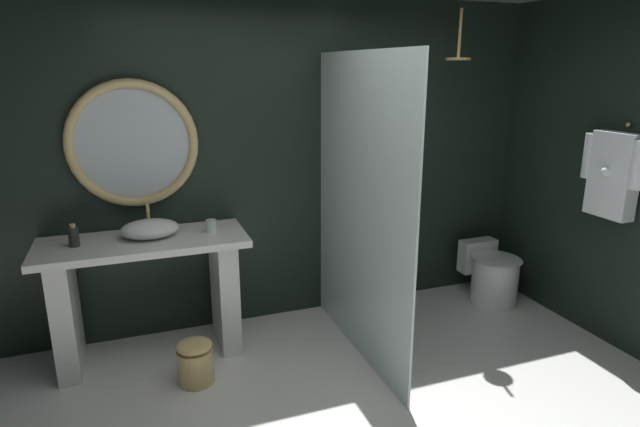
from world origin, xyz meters
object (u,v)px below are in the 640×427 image
at_px(vessel_sink, 150,229).
at_px(toilet, 492,276).
at_px(hanging_bathrobe, 614,170).
at_px(soap_dispenser, 74,236).
at_px(tumbler_cup, 211,226).
at_px(round_wall_mirror, 133,144).
at_px(waste_bin, 195,361).
at_px(rain_shower_head, 459,53).

height_order(vessel_sink, toilet, vessel_sink).
bearing_deg(hanging_bathrobe, soap_dispenser, 165.47).
relative_size(vessel_sink, hanging_bathrobe, 0.59).
relative_size(vessel_sink, tumbler_cup, 4.17).
xyz_separation_m(vessel_sink, soap_dispenser, (-0.49, -0.03, 0.01)).
bearing_deg(round_wall_mirror, vessel_sink, -77.54).
relative_size(tumbler_cup, round_wall_mirror, 0.10).
distance_m(vessel_sink, tumbler_cup, 0.43).
bearing_deg(tumbler_cup, waste_bin, -115.51).
height_order(vessel_sink, waste_bin, vessel_sink).
height_order(rain_shower_head, toilet, rain_shower_head).
xyz_separation_m(hanging_bathrobe, waste_bin, (-2.98, 0.47, -1.19)).
bearing_deg(soap_dispenser, hanging_bathrobe, -14.53).
relative_size(hanging_bathrobe, waste_bin, 2.22).
relative_size(vessel_sink, soap_dispenser, 2.56).
bearing_deg(round_wall_mirror, tumbler_cup, -31.02).
bearing_deg(hanging_bathrobe, waste_bin, 171.06).
distance_m(tumbler_cup, hanging_bathrobe, 2.93).
bearing_deg(round_wall_mirror, rain_shower_head, -6.94).
distance_m(vessel_sink, toilet, 2.98).
bearing_deg(rain_shower_head, waste_bin, -168.44).
relative_size(soap_dispenser, rain_shower_head, 0.41).
bearing_deg(rain_shower_head, round_wall_mirror, 173.06).
xyz_separation_m(vessel_sink, tumbler_cup, (0.42, -0.04, -0.01)).
relative_size(vessel_sink, round_wall_mirror, 0.44).
xyz_separation_m(round_wall_mirror, rain_shower_head, (2.48, -0.30, 0.63)).
bearing_deg(soap_dispenser, tumbler_cup, -0.68).
bearing_deg(rain_shower_head, hanging_bathrobe, -50.97).
bearing_deg(soap_dispenser, round_wall_mirror, 32.36).
bearing_deg(hanging_bathrobe, rain_shower_head, 129.03).
distance_m(vessel_sink, soap_dispenser, 0.49).
height_order(round_wall_mirror, toilet, round_wall_mirror).
height_order(vessel_sink, rain_shower_head, rain_shower_head).
relative_size(tumbler_cup, toilet, 0.17).
distance_m(tumbler_cup, rain_shower_head, 2.34).
bearing_deg(hanging_bathrobe, toilet, 108.54).
bearing_deg(hanging_bathrobe, vessel_sink, 162.79).
height_order(round_wall_mirror, waste_bin, round_wall_mirror).
xyz_separation_m(soap_dispenser, rain_shower_head, (2.91, -0.03, 1.20)).
height_order(vessel_sink, hanging_bathrobe, hanging_bathrobe).
bearing_deg(vessel_sink, toilet, -2.64).
xyz_separation_m(soap_dispenser, round_wall_mirror, (0.44, 0.28, 0.56)).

